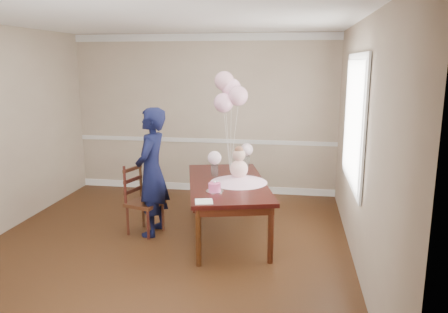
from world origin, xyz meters
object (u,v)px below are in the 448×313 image
(birthday_cake, at_px, (215,187))
(woman, at_px, (152,172))
(dining_chair_seat, at_px, (145,203))
(dining_table_top, at_px, (227,183))

(birthday_cake, relative_size, woman, 0.09)
(dining_chair_seat, height_order, woman, woman)
(dining_table_top, height_order, birthday_cake, birthday_cake)
(birthday_cake, relative_size, dining_chair_seat, 0.36)
(dining_table_top, bearing_deg, birthday_cake, -113.96)
(dining_table_top, relative_size, woman, 1.15)
(dining_table_top, relative_size, birthday_cake, 13.33)
(dining_table_top, bearing_deg, woman, 172.51)
(woman, bearing_deg, dining_chair_seat, -81.18)
(birthday_cake, bearing_deg, woman, 158.46)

